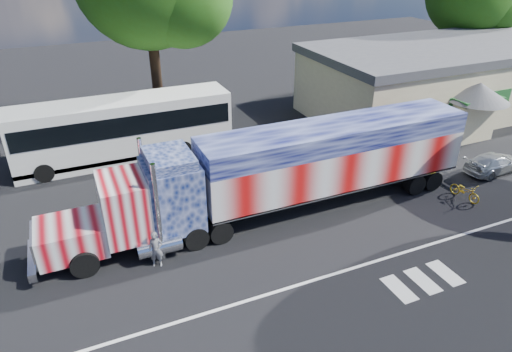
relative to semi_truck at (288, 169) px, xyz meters
name	(u,v)px	position (x,y,z in m)	size (l,w,h in m)	color
ground	(282,240)	(-1.33, -2.19, -2.38)	(100.00, 100.00, 0.00)	black
lane_markings	(361,280)	(0.38, -5.96, -2.37)	(30.00, 2.67, 0.01)	silver
semi_truck	(288,169)	(0.00, 0.00, 0.00)	(21.68, 3.42, 4.62)	black
coach_bus	(125,128)	(-6.27, 9.69, -0.41)	(13.04, 3.04, 3.79)	white
hall_building	(449,78)	(18.60, 8.67, 0.24)	(22.40, 12.80, 5.20)	beige
parked_car	(494,163)	(13.23, -0.99, -1.80)	(1.61, 3.96, 1.15)	#ADB0B2
woman	(156,249)	(-6.99, -1.68, -1.55)	(0.60, 0.40, 1.66)	slate
bicycle	(465,191)	(9.23, -2.70, -1.91)	(0.62, 1.77, 0.93)	gold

